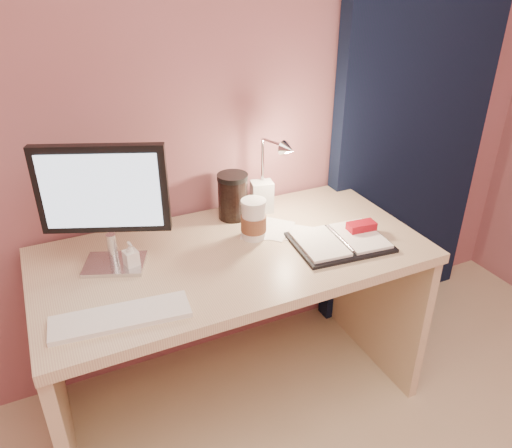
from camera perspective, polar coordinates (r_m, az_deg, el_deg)
name	(u,v)px	position (r m, az deg, el deg)	size (l,w,h in m)	color
room	(401,92)	(2.38, 16.25, 14.24)	(3.50, 3.50, 3.50)	#C6B28E
desk	(227,291)	(1.99, -3.35, -7.63)	(1.40, 0.70, 0.73)	beige
monitor	(105,197)	(1.67, -16.92, 2.99)	(0.40, 0.21, 0.44)	silver
keyboard	(121,317)	(1.54, -15.19, -10.21)	(0.40, 0.12, 0.02)	white
planner	(342,240)	(1.88, 9.77, -1.80)	(0.37, 0.29, 0.05)	black
paper_a	(268,228)	(1.95, 1.43, -0.47)	(0.17, 0.17, 0.00)	white
paper_b	(258,231)	(1.93, 0.28, -0.84)	(0.13, 0.13, 0.00)	white
paper_c	(306,235)	(1.92, 5.72, -1.20)	(0.13, 0.13, 0.00)	white
coffee_cup	(254,220)	(1.86, -0.28, 0.43)	(0.10, 0.10, 0.16)	white
bowl	(258,202)	(2.12, 0.19, 2.51)	(0.11, 0.11, 0.03)	silver
lotion_bottle	(131,255)	(1.74, -14.12, -3.50)	(0.05, 0.05, 0.10)	white
dark_jar	(233,198)	(2.00, -2.66, 2.93)	(0.12, 0.12, 0.17)	black
product_box	(262,197)	(2.06, 0.68, 3.15)	(0.09, 0.07, 0.13)	silver
desk_lamp	(265,171)	(1.95, 1.02, 6.08)	(0.12, 0.20, 0.33)	silver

